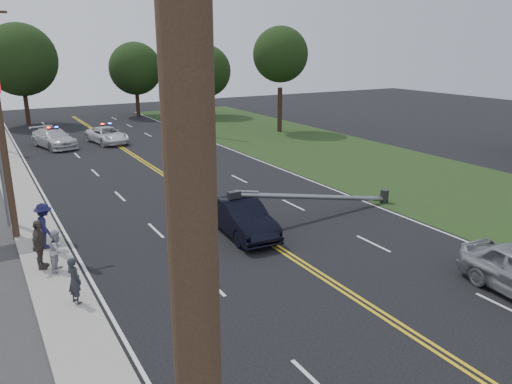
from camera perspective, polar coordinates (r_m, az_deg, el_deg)
ground at (r=16.60m, az=13.13°, el=-12.83°), size 120.00×120.00×0.00m
sidewalk at (r=21.96m, az=-23.12°, el=-6.11°), size 1.80×70.00×0.12m
grass_verge at (r=32.25m, az=18.91°, el=1.26°), size 12.00×80.00×0.01m
centerline_yellow at (r=24.15m, az=-3.04°, el=-2.84°), size 0.36×80.00×0.00m
traffic_signal at (r=44.56m, az=-5.23°, el=11.60°), size 0.28×0.41×7.05m
fallen_streetlight at (r=24.38m, az=7.89°, el=-0.54°), size 9.36×0.44×1.91m
utility_pole_mid at (r=22.60m, az=-27.24°, el=7.27°), size 1.60×0.28×10.00m
tree_6 at (r=56.26m, az=-25.33°, el=13.50°), size 7.14×7.14×10.08m
tree_7 at (r=59.41m, az=-13.63°, el=13.54°), size 5.85×5.85×8.28m
tree_8 at (r=58.04m, az=-5.87°, el=13.59°), size 5.83×5.83×8.00m
tree_9 at (r=47.23m, az=2.82°, el=15.40°), size 5.05×5.05×9.62m
crashed_sedan at (r=21.74m, az=-1.64°, el=-2.92°), size 1.95×4.81×1.55m
emergency_a at (r=43.90m, az=-16.64°, el=6.23°), size 3.02×5.08×1.32m
emergency_b at (r=43.41m, az=-22.11°, el=5.73°), size 3.37×5.61×1.52m
bystander_a at (r=16.92m, az=-20.05°, el=-9.47°), size 0.57×0.66×1.54m
bystander_b at (r=19.47m, az=-21.74°, el=-6.18°), size 0.87×0.94×1.54m
bystander_c at (r=21.68m, az=-23.01°, el=-3.58°), size 0.87×1.30×1.86m
bystander_d at (r=19.79m, az=-23.53°, el=-5.53°), size 0.86×1.18×1.86m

